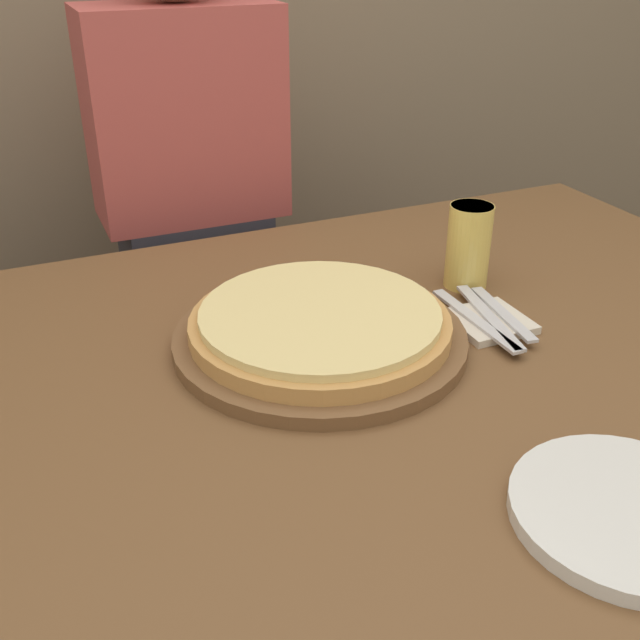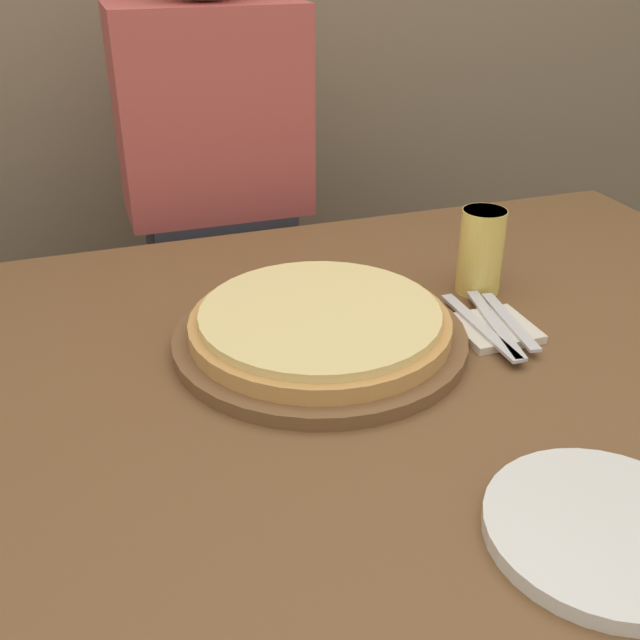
# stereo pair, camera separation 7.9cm
# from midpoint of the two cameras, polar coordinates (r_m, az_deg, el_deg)

# --- Properties ---
(dining_table) EXTENTS (1.52, 1.06, 0.75)m
(dining_table) POSITION_cam_midpoint_polar(r_m,az_deg,el_deg) (1.27, 1.59, -17.75)
(dining_table) COLOR brown
(dining_table) RESTS_ON ground_plane
(pizza_on_board) EXTENTS (0.42, 0.42, 0.06)m
(pizza_on_board) POSITION_cam_midpoint_polar(r_m,az_deg,el_deg) (1.06, -2.14, -0.73)
(pizza_on_board) COLOR brown
(pizza_on_board) RESTS_ON dining_table
(beer_glass) EXTENTS (0.07, 0.07, 0.14)m
(beer_glass) POSITION_cam_midpoint_polar(r_m,az_deg,el_deg) (1.23, 9.46, 5.80)
(beer_glass) COLOR #E5C65B
(beer_glass) RESTS_ON dining_table
(dinner_plate) EXTENTS (0.24, 0.24, 0.02)m
(dinner_plate) POSITION_cam_midpoint_polar(r_m,az_deg,el_deg) (0.83, 19.79, -13.72)
(dinner_plate) COLOR silver
(dinner_plate) RESTS_ON dining_table
(napkin_stack) EXTENTS (0.11, 0.11, 0.01)m
(napkin_stack) POSITION_cam_midpoint_polar(r_m,az_deg,el_deg) (1.14, 10.78, -0.15)
(napkin_stack) COLOR beige
(napkin_stack) RESTS_ON dining_table
(fork) EXTENTS (0.02, 0.21, 0.00)m
(fork) POSITION_cam_midpoint_polar(r_m,az_deg,el_deg) (1.12, 9.76, -0.02)
(fork) COLOR silver
(fork) RESTS_ON napkin_stack
(dinner_knife) EXTENTS (0.06, 0.21, 0.00)m
(dinner_knife) POSITION_cam_midpoint_polar(r_m,az_deg,el_deg) (1.14, 10.82, 0.22)
(dinner_knife) COLOR silver
(dinner_knife) RESTS_ON napkin_stack
(spoon) EXTENTS (0.04, 0.18, 0.00)m
(spoon) POSITION_cam_midpoint_polar(r_m,az_deg,el_deg) (1.15, 11.86, 0.46)
(spoon) COLOR silver
(spoon) RESTS_ON napkin_stack
(diner_person) EXTENTS (0.38, 0.20, 1.33)m
(diner_person) POSITION_cam_midpoint_polar(r_m,az_deg,el_deg) (1.68, -10.81, 5.73)
(diner_person) COLOR #33333D
(diner_person) RESTS_ON ground_plane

